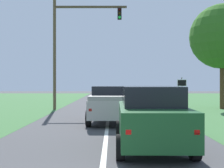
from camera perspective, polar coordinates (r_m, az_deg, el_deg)
ground_plane at (r=15.12m, az=-0.91°, el=-7.88°), size 120.00×120.00×0.00m
red_suv_near at (r=9.91m, az=7.38°, el=-6.01°), size 2.33×4.88×2.02m
pickup_truck_lead at (r=16.03m, az=-0.45°, el=-3.84°), size 2.31×5.12×1.95m
traffic_light at (r=24.38m, az=-7.81°, el=8.40°), size 5.88×0.40×8.78m
keep_moving_sign at (r=19.36m, az=13.10°, el=-1.39°), size 0.60×0.09×2.48m
oak_tree_right at (r=26.21m, az=20.18°, el=8.45°), size 5.24×5.24×8.52m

